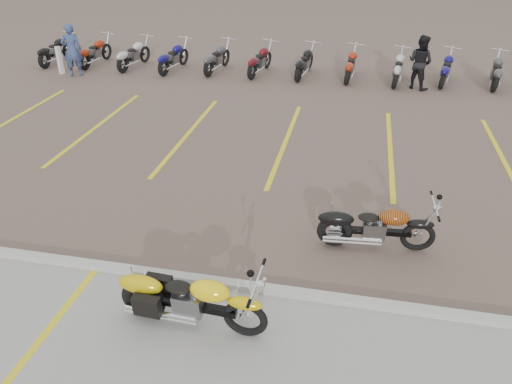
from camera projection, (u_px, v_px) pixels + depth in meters
ground at (254, 222)px, 9.77m from camera, size 100.00×100.00×0.00m
curb at (228, 284)px, 8.04m from camera, size 60.00×0.18×0.12m
parking_stripes at (286, 142)px, 13.18m from camera, size 38.00×5.50×0.01m
yellow_cruiser at (190, 301)px, 7.11m from camera, size 2.22×0.35×0.91m
flame_cruiser at (373, 228)px, 8.81m from camera, size 2.07×0.36×0.85m
person_a at (72, 50)px, 18.08m from camera, size 0.82×0.75×1.88m
person_b at (420, 62)px, 16.76m from camera, size 1.10×1.06×1.79m
bollard at (60, 60)px, 18.52m from camera, size 0.20×0.20×1.00m
bg_bike_row at (282, 60)px, 18.35m from camera, size 19.08×2.07×1.10m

